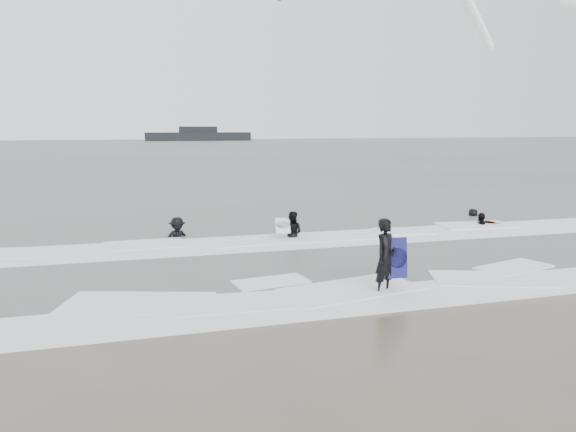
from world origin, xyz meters
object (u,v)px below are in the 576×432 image
object	(u,v)px
surfer_right_near	(481,227)
surfer_right_far	(473,217)
surfer_breaker	(178,238)
vessel_horizon	(198,136)
surfer_centre	(385,293)
surfer_wading	(292,239)

from	to	relation	value
surfer_right_near	surfer_right_far	world-z (taller)	surfer_right_near
surfer_breaker	surfer_right_far	distance (m)	12.89
vessel_horizon	surfer_right_far	bearing A→B (deg)	-91.66
surfer_breaker	surfer_centre	bearing A→B (deg)	-68.47
surfer_breaker	surfer_right_near	world-z (taller)	surfer_right_near
surfer_wading	surfer_right_near	xyz separation A→B (m)	(7.81, 0.30, 0.00)
surfer_breaker	vessel_horizon	world-z (taller)	vessel_horizon
surfer_right_near	surfer_right_far	xyz separation A→B (m)	(1.16, 2.28, 0.00)
surfer_right_near	surfer_right_far	distance (m)	2.56
surfer_right_near	surfer_breaker	bearing A→B (deg)	-66.58
surfer_centre	surfer_breaker	bearing A→B (deg)	88.73
surfer_right_far	vessel_horizon	distance (m)	134.04
surfer_breaker	vessel_horizon	size ratio (longest dim) A/B	0.06
surfer_right_near	surfer_wading	bearing A→B (deg)	-59.73
surfer_right_far	surfer_centre	bearing A→B (deg)	-0.86
surfer_right_far	vessel_horizon	xyz separation A→B (m)	(3.89, 133.98, 1.43)
surfer_wading	surfer_right_far	world-z (taller)	surfer_wading
surfer_centre	surfer_right_far	xyz separation A→B (m)	(8.64, 9.36, 0.00)
surfer_breaker	surfer_right_near	xyz separation A→B (m)	(11.66, -0.94, 0.00)
surfer_wading	surfer_breaker	size ratio (longest dim) A/B	0.96
surfer_centre	surfer_wading	distance (m)	6.78
surfer_wading	vessel_horizon	world-z (taller)	vessel_horizon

